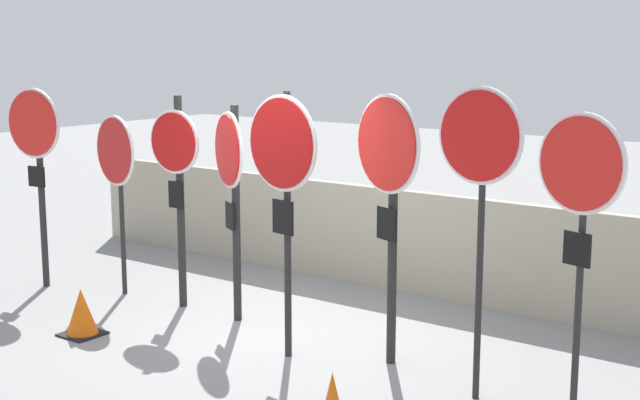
# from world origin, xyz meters

# --- Properties ---
(ground_plane) EXTENTS (40.00, 40.00, 0.00)m
(ground_plane) POSITION_xyz_m (0.00, 0.00, 0.00)
(ground_plane) COLOR gray
(fence_back) EXTENTS (9.66, 0.12, 1.20)m
(fence_back) POSITION_xyz_m (0.00, 2.26, 0.60)
(fence_back) COLOR #A89E89
(fence_back) RESTS_ON ground
(stop_sign_0) EXTENTS (0.82, 0.17, 2.38)m
(stop_sign_0) POSITION_xyz_m (-3.29, -0.18, 1.70)
(stop_sign_0) COLOR black
(stop_sign_0) RESTS_ON ground
(stop_sign_1) EXTENTS (0.79, 0.20, 2.09)m
(stop_sign_1) POSITION_xyz_m (-2.29, 0.16, 1.57)
(stop_sign_1) COLOR black
(stop_sign_1) RESTS_ON ground
(stop_sign_2) EXTENTS (0.69, 0.15, 2.34)m
(stop_sign_2) POSITION_xyz_m (-1.38, 0.22, 1.53)
(stop_sign_2) COLOR black
(stop_sign_2) RESTS_ON ground
(stop_sign_3) EXTENTS (0.70, 0.40, 2.27)m
(stop_sign_3) POSITION_xyz_m (-0.57, 0.20, 1.55)
(stop_sign_3) COLOR black
(stop_sign_3) RESTS_ON ground
(stop_sign_4) EXTENTS (0.87, 0.18, 2.47)m
(stop_sign_4) POSITION_xyz_m (0.55, -0.34, 1.80)
(stop_sign_4) COLOR black
(stop_sign_4) RESTS_ON ground
(stop_sign_5) EXTENTS (0.83, 0.34, 2.46)m
(stop_sign_5) POSITION_xyz_m (1.41, 0.08, 1.72)
(stop_sign_5) COLOR black
(stop_sign_5) RESTS_ON ground
(stop_sign_6) EXTENTS (0.77, 0.15, 2.57)m
(stop_sign_6) POSITION_xyz_m (2.43, -0.21, 1.97)
(stop_sign_6) COLOR black
(stop_sign_6) RESTS_ON ground
(stop_sign_7) EXTENTS (0.73, 0.23, 2.41)m
(stop_sign_7) POSITION_xyz_m (3.28, -0.29, 1.83)
(stop_sign_7) COLOR black
(stop_sign_7) RESTS_ON ground
(traffic_cone_0) EXTENTS (0.38, 0.38, 0.48)m
(traffic_cone_0) POSITION_xyz_m (-1.48, -1.05, 0.23)
(traffic_cone_0) COLOR black
(traffic_cone_0) RESTS_ON ground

